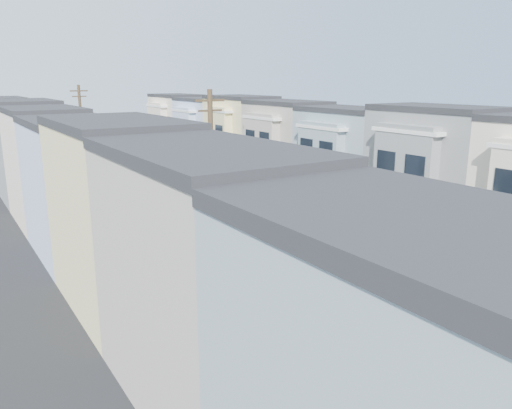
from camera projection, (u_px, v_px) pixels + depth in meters
The scene contains 25 objects.
ground at pixel (327, 269), 28.78m from camera, with size 160.00×160.00×0.00m, color black.
road_slab at pixel (207, 212), 41.01m from camera, with size 12.00×70.00×0.02m, color black.
curb_left at pixel (136, 222), 37.82m from camera, with size 0.30×70.00×0.15m, color gray.
curb_right at pixel (268, 202), 44.17m from camera, with size 0.30×70.00×0.15m, color gray.
sidewalk_left at pixel (119, 225), 37.14m from camera, with size 2.60×70.00×0.15m, color gray.
sidewalk_right at pixel (280, 200), 44.86m from camera, with size 2.60×70.00×0.15m, color gray.
centerline at pixel (207, 212), 41.02m from camera, with size 0.12×70.00×0.01m, color gold.
townhouse_row_left at pixel (66, 234), 35.16m from camera, with size 5.00×70.00×8.50m, color #8B9FA7.
townhouse_row_right at pixel (313, 196), 46.87m from camera, with size 5.00×70.00×8.50m, color #8B9FA7.
tree_a at pixel (502, 304), 12.87m from camera, with size 4.34×4.34×7.17m.
tree_b at pixel (263, 204), 21.91m from camera, with size 4.70×4.70×7.67m.
tree_c at pixel (178, 188), 29.53m from camera, with size 4.19×4.19×6.50m.
tree_d at pixel (114, 152), 39.35m from camera, with size 4.70×4.70×7.46m.
tree_e at pixel (74, 139), 49.97m from camera, with size 4.28×4.28×6.95m.
tree_far_r at pixel (195, 143), 56.92m from camera, with size 3.10×3.10×5.13m.
utility_pole_near at pixel (212, 188), 25.85m from camera, with size 1.60×0.26×10.00m.
utility_pole_far at pixel (83, 139), 47.06m from camera, with size 1.60×0.26×10.00m.
fedex_truck at pixel (326, 224), 31.28m from camera, with size 2.59×6.73×3.23m.
lead_sedan at pixel (244, 208), 39.65m from camera, with size 2.20×4.77×1.33m, color black.
parked_left_b at pixel (390, 356), 18.52m from camera, with size 1.36×3.85×1.28m, color black.
parked_left_c at pixel (237, 264), 27.59m from camera, with size 2.29×4.96×1.38m, color #9CA2B4.
parked_left_d at pixel (166, 223), 35.80m from camera, with size 1.47×3.84×1.25m, color #4C0606.
parked_right_b at pixel (387, 242), 31.16m from camera, with size 2.11×5.01×1.50m, color white.
parked_right_c at pixel (237, 190), 46.15m from camera, with size 1.89×4.49×1.35m, color black.
parked_right_d at pixel (192, 174), 53.99m from camera, with size 1.91×4.55×1.36m, color black.
Camera 1 is at (-18.06, -20.50, 10.60)m, focal length 35.00 mm.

